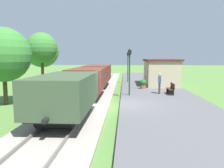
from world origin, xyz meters
name	(u,v)px	position (x,y,z in m)	size (l,w,h in m)	color
ground_plane	(117,108)	(0.00, 0.00, 0.00)	(160.00, 160.00, 0.00)	#517A38
platform_slab	(167,107)	(3.20, 0.00, 0.12)	(6.00, 60.00, 0.25)	#565659
track_ballast	(80,107)	(-2.40, 0.00, 0.06)	(3.80, 60.00, 0.12)	#9E9389
rail_near	(91,105)	(-1.68, 0.00, 0.19)	(0.07, 60.00, 0.14)	slate
rail_far	(69,105)	(-3.12, 0.00, 0.19)	(0.07, 60.00, 0.14)	slate
freight_train	(88,81)	(-2.40, 3.25, 1.40)	(2.50, 19.40, 2.12)	#384C33
station_hut	(161,72)	(4.40, 10.60, 1.65)	(3.50, 5.80, 2.78)	tan
bench_near_hut	(171,88)	(4.25, 4.18, 0.72)	(0.42, 1.50, 0.91)	#422819
bench_down_platform	(153,77)	(4.25, 15.61, 0.72)	(0.42, 1.50, 0.91)	#422819
person_waiting	(160,82)	(3.36, 4.44, 1.18)	(0.32, 0.42, 1.71)	#38332D
potted_planter	(143,84)	(2.24, 7.36, 0.72)	(0.64, 0.64, 0.92)	brown
lamp_post_near	(130,63)	(0.86, 3.47, 2.80)	(0.28, 0.28, 3.70)	#193823
lamp_post_far	(128,61)	(0.86, 13.62, 2.80)	(0.28, 0.28, 3.70)	#193823
tree_trackside_mid	(3,55)	(-7.64, 0.61, 3.40)	(3.67, 3.67, 5.25)	#4C3823
tree_trackside_far	(42,48)	(-7.56, 7.50, 4.12)	(2.96, 2.96, 5.62)	#4C3823
tree_field_left	(42,51)	(-10.02, 14.22, 4.04)	(4.18, 4.18, 6.14)	#4C3823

